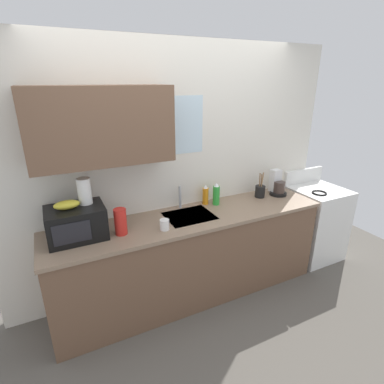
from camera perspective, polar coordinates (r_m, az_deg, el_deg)
The scene contains 13 objects.
kitchen_wall_assembly at distance 2.96m, azimuth -5.26°, elevation 5.29°, with size 3.52×0.42×2.50m.
counter_unit at distance 3.13m, azimuth -0.01°, elevation -11.97°, with size 2.75×0.63×0.90m.
sink_faucet at distance 3.06m, azimuth -2.29°, elevation -0.94°, with size 0.03×0.03×0.24m, color #B2B5BA.
stove_range at distance 4.09m, azimuth 22.21°, elevation -5.32°, with size 0.60×0.60×1.08m.
microwave at distance 2.66m, azimuth -21.13°, elevation -5.48°, with size 0.46×0.35×0.27m.
banana_bunch at distance 2.59m, azimuth -22.69°, elevation -2.26°, with size 0.20×0.11×0.07m, color gold.
paper_towel_roll at distance 2.62m, azimuth -19.76°, elevation 0.16°, with size 0.11×0.11×0.22m, color white.
coffee_maker at distance 3.56m, azimuth 15.86°, elevation 1.21°, with size 0.19×0.21×0.28m.
dish_soap_bottle_orange at distance 3.16m, azimuth 2.58°, elevation -0.60°, with size 0.06×0.06×0.21m.
dish_soap_bottle_green at distance 3.15m, azimuth 4.62°, elevation -0.47°, with size 0.07×0.07×0.24m.
cereal_canister at distance 2.61m, azimuth -13.42°, elevation -5.50°, with size 0.10×0.10×0.23m, color red.
mug_white at distance 2.65m, azimuth -5.25°, elevation -6.19°, with size 0.08×0.08×0.10m, color white.
utensil_crock at distance 3.44m, azimuth 12.80°, elevation 0.19°, with size 0.11×0.11×0.29m.
Camera 1 is at (-1.16, -2.36, 2.14)m, focal length 28.08 mm.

